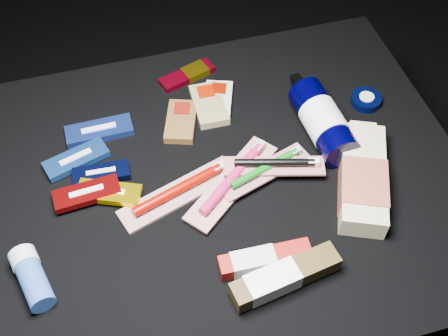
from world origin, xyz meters
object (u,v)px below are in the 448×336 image
object	(u,v)px
lotion_bottle	(323,121)
toothpaste_carton_red	(261,260)
bodywash_bottle	(363,180)
deodorant_stick	(32,277)

from	to	relation	value
lotion_bottle	toothpaste_carton_red	bearing A→B (deg)	-133.03
bodywash_bottle	toothpaste_carton_red	bearing A→B (deg)	-132.46
lotion_bottle	toothpaste_carton_red	size ratio (longest dim) A/B	1.48
lotion_bottle	bodywash_bottle	xyz separation A→B (m)	(0.02, -0.15, -0.01)
bodywash_bottle	deodorant_stick	size ratio (longest dim) A/B	2.11
toothpaste_carton_red	bodywash_bottle	bearing A→B (deg)	26.31
toothpaste_carton_red	lotion_bottle	bearing A→B (deg)	52.29
lotion_bottle	bodywash_bottle	size ratio (longest dim) A/B	0.95
bodywash_bottle	toothpaste_carton_red	world-z (taller)	bodywash_bottle
deodorant_stick	toothpaste_carton_red	world-z (taller)	deodorant_stick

